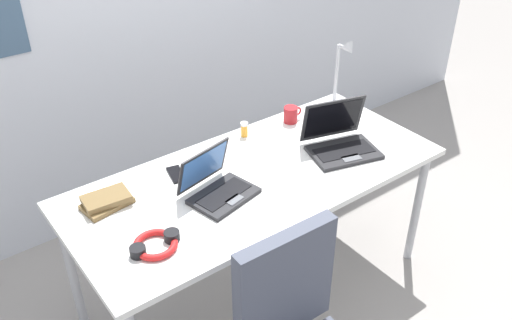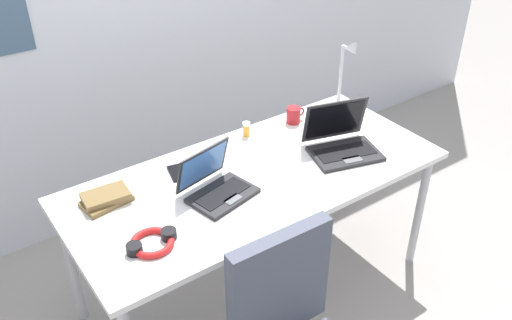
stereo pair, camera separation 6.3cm
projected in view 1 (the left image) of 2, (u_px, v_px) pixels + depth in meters
ground_plane at (256, 286)px, 3.02m from camera, size 12.00×12.00×0.00m
desk at (256, 184)px, 2.64m from camera, size 1.80×0.80×0.74m
desk_lamp at (341, 74)px, 3.09m from camera, size 0.12×0.18×0.40m
laptop_back_right at (340, 142)px, 2.77m from camera, size 0.40×0.36×0.24m
laptop_front_right at (217, 187)px, 2.46m from camera, size 0.33×0.31×0.21m
computer_mouse at (337, 119)px, 3.02m from camera, size 0.10×0.11×0.03m
cell_phone at (176, 174)px, 2.60m from camera, size 0.09×0.15×0.01m
headphones at (155, 244)px, 2.18m from camera, size 0.21×0.18×0.04m
pill_bottle at (244, 129)px, 2.89m from camera, size 0.04×0.04×0.08m
book_stack at (107, 201)px, 2.40m from camera, size 0.22×0.16×0.05m
coffee_mug at (291, 114)px, 3.01m from camera, size 0.11×0.08×0.09m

